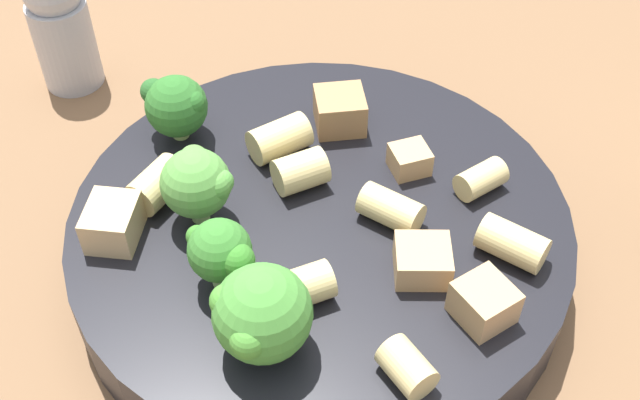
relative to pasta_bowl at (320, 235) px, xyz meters
The scene contains 20 objects.
ground_plane 0.02m from the pasta_bowl, ahead, with size 2.00×2.00×0.00m, color brown.
pasta_bowl is the anchor object (origin of this frame).
broccoli_floret_0 0.06m from the pasta_bowl, 160.59° to the right, with size 0.03×0.03×0.03m.
broccoli_floret_1 0.08m from the pasta_bowl, 132.44° to the right, with size 0.04×0.04×0.04m.
broccoli_floret_2 0.06m from the pasta_bowl, 156.19° to the left, with size 0.03×0.03×0.04m.
broccoli_floret_3 0.09m from the pasta_bowl, 117.06° to the left, with size 0.03×0.03×0.03m.
rigatoni_0 0.04m from the pasta_bowl, 30.45° to the right, with size 0.02×0.02×0.03m, color #E0C67F.
rigatoni_1 0.05m from the pasta_bowl, 90.94° to the left, with size 0.02×0.02×0.03m, color #E0C67F.
rigatoni_2 0.08m from the pasta_bowl, 12.29° to the right, with size 0.01×0.01×0.02m, color #E0C67F.
rigatoni_3 0.03m from the pasta_bowl, 84.60° to the left, with size 0.02×0.02×0.02m, color #E0C67F.
rigatoni_4 0.09m from the pasta_bowl, 40.69° to the right, with size 0.02×0.02×0.03m, color #E0C67F.
rigatoni_5 0.05m from the pasta_bowl, 122.66° to the right, with size 0.02×0.02×0.02m, color #E0C67F.
rigatoni_6 0.09m from the pasta_bowl, 93.58° to the right, with size 0.01×0.01×0.02m, color #E0C67F.
rigatoni_7 0.08m from the pasta_bowl, 146.68° to the left, with size 0.02×0.02×0.02m, color #E0C67F.
chicken_chunk_0 0.06m from the pasta_bowl, 56.13° to the left, with size 0.02×0.02×0.02m, color #A87A4C.
chicken_chunk_1 0.05m from the pasta_bowl, 10.61° to the left, with size 0.02×0.02×0.01m, color tan.
chicken_chunk_2 0.06m from the pasta_bowl, 61.48° to the right, with size 0.02×0.02×0.01m, color tan.
chicken_chunk_3 0.09m from the pasta_bowl, 64.73° to the right, with size 0.02×0.02×0.02m, color tan.
chicken_chunk_4 0.09m from the pasta_bowl, 162.86° to the left, with size 0.02×0.02×0.02m, color tan.
pepper_shaker 0.20m from the pasta_bowl, 111.61° to the left, with size 0.03×0.03×0.08m.
Camera 1 is at (-0.10, -0.21, 0.29)m, focal length 45.00 mm.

